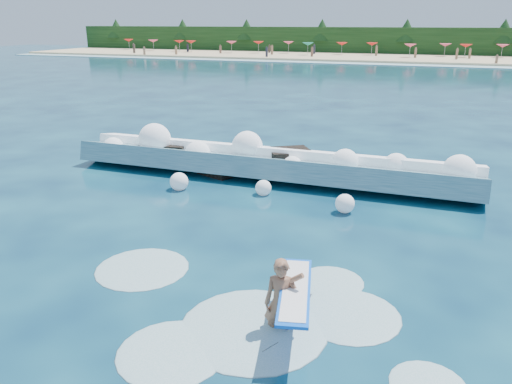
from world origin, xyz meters
TOP-DOWN VIEW (x-y plane):
  - ground at (0.00, 0.00)m, footprint 200.00×200.00m
  - beach at (0.00, 78.00)m, footprint 140.00×20.00m
  - wet_band at (0.00, 67.00)m, footprint 140.00×5.00m
  - treeline at (0.00, 88.00)m, footprint 140.00×4.00m
  - breaking_wave at (0.06, 7.36)m, footprint 16.65×2.65m
  - rock_cluster at (-2.33, 7.72)m, footprint 7.93×3.08m
  - surfer_with_board at (3.91, -2.88)m, footprint 1.26×3.07m
  - wave_spray at (-0.41, 7.18)m, footprint 15.57×4.48m
  - surf_foam at (2.89, -2.61)m, footprint 9.11×5.75m
  - beach_umbrellas at (0.11, 80.18)m, footprint 114.14×6.62m
  - beachgoers at (-2.78, 73.78)m, footprint 102.88×13.44m

SIDE VIEW (x-z plane):
  - ground at x=0.00m, z-range 0.00..0.00m
  - surf_foam at x=2.89m, z-range -0.08..0.08m
  - wet_band at x=0.00m, z-range 0.00..0.08m
  - beach at x=0.00m, z-range 0.00..0.40m
  - rock_cluster at x=-2.33m, z-range -0.22..0.97m
  - breaking_wave at x=0.06m, z-range -0.22..1.22m
  - surfer_with_board at x=3.91m, z-range -0.25..1.69m
  - wave_spray at x=-0.41m, z-range -0.04..1.88m
  - beachgoers at x=-2.78m, z-range 0.10..2.00m
  - beach_umbrellas at x=0.11m, z-range 2.00..2.50m
  - treeline at x=0.00m, z-range 0.00..5.00m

